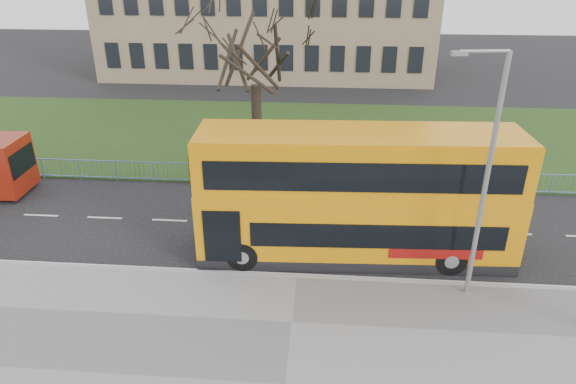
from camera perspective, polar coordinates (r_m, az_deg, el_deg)
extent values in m
plane|color=black|center=(20.50, 1.28, -7.14)|extent=(120.00, 120.00, 0.00)
cube|color=gray|center=(19.17, 1.00, -9.45)|extent=(80.00, 0.20, 0.14)
cube|color=#1D3B15|center=(33.42, 2.75, 6.20)|extent=(80.00, 15.40, 0.08)
cube|color=orange|center=(20.08, 7.47, -3.05)|extent=(12.10, 3.37, 2.23)
cube|color=orange|center=(19.50, 7.69, 0.32)|extent=(12.10, 3.37, 0.38)
cube|color=orange|center=(19.03, 7.89, 3.57)|extent=(12.04, 3.31, 2.00)
cube|color=black|center=(18.88, 9.92, -4.92)|extent=(9.24, 0.44, 0.97)
cube|color=black|center=(17.77, 8.28, 1.57)|extent=(11.02, 0.52, 1.08)
cylinder|color=black|center=(19.49, -5.09, -7.08)|extent=(1.20, 0.37, 1.19)
cylinder|color=black|center=(20.10, 17.63, -7.21)|extent=(1.20, 0.37, 1.19)
cylinder|color=gray|center=(17.44, 21.10, 0.81)|extent=(0.17, 0.17, 8.30)
cylinder|color=gray|center=(15.98, 21.02, 14.40)|extent=(1.45, 0.31, 0.10)
cube|color=gray|center=(15.70, 18.50, 14.41)|extent=(0.49, 0.25, 0.12)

